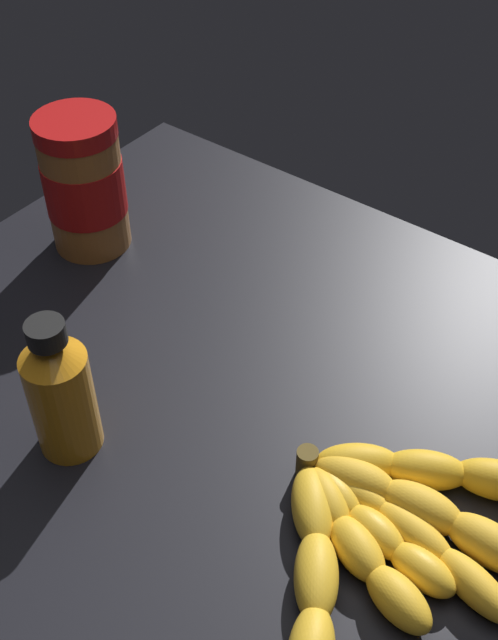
{
  "coord_description": "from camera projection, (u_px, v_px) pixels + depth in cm",
  "views": [
    {
      "loc": [
        -31.38,
        43.19,
        60.63
      ],
      "look_at": [
        3.48,
        -2.95,
        5.47
      ],
      "focal_mm": 44.63,
      "sensor_mm": 36.0,
      "label": 1
    }
  ],
  "objects": [
    {
      "name": "banana_bunch",
      "position": [
        385.0,
        525.0,
        0.67
      ],
      "size": [
        22.53,
        30.49,
        3.72
      ],
      "color": "gold",
      "rests_on": "ground_plane"
    },
    {
      "name": "honey_bottle",
      "position": [
        60.0,
        392.0,
        0.71
      ],
      "size": [
        5.99,
        5.99,
        15.38
      ],
      "color": "orange",
      "rests_on": "ground_plane"
    },
    {
      "name": "ground_plane",
      "position": [
        259.0,
        401.0,
        0.82
      ],
      "size": [
        86.01,
        68.07,
        3.73
      ],
      "primitive_type": "cube",
      "color": "black"
    },
    {
      "name": "peanut_butter_jar",
      "position": [
        84.0,
        184.0,
        0.92
      ],
      "size": [
        9.45,
        9.45,
        16.85
      ],
      "color": "#9E602D",
      "rests_on": "ground_plane"
    }
  ]
}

